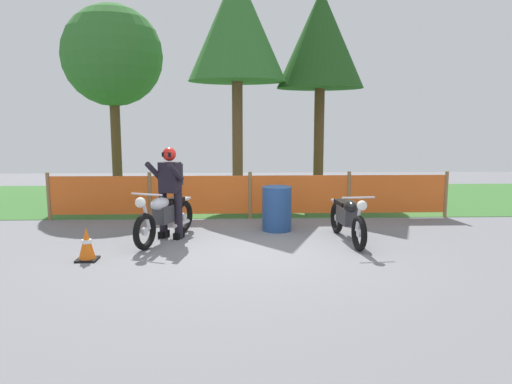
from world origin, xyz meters
TOP-DOWN VIEW (x-y plane):
  - ground at (0.00, 0.00)m, footprint 24.00×24.00m
  - grass_verge at (0.00, 5.27)m, footprint 24.00×5.62m
  - barrier_fence at (-0.00, 2.46)m, footprint 8.90×0.08m
  - tree_leftmost at (-3.78, 6.03)m, footprint 2.81×2.81m
  - tree_near_left at (-0.28, 4.83)m, footprint 2.56×2.56m
  - tree_near_right at (2.00, 5.43)m, footprint 2.39×2.39m
  - motorcycle_lead at (-1.59, 0.55)m, footprint 0.92×1.91m
  - motorcycle_trailing at (1.71, 0.36)m, footprint 0.57×1.92m
  - rider_lead at (-1.51, 0.75)m, footprint 0.68×0.78m
  - traffic_cone at (-2.64, -0.69)m, footprint 0.32×0.32m
  - spare_drum at (0.50, 1.30)m, footprint 0.58×0.58m

SIDE VIEW (x-z plane):
  - ground at x=0.00m, z-range -0.02..0.00m
  - grass_verge at x=0.00m, z-range 0.00..0.01m
  - traffic_cone at x=-2.64m, z-range -0.01..0.52m
  - spare_drum at x=0.50m, z-range 0.00..0.88m
  - motorcycle_trailing at x=1.71m, z-range -0.01..0.90m
  - motorcycle_lead at x=-1.59m, z-range -0.01..0.94m
  - barrier_fence at x=0.00m, z-range 0.02..1.07m
  - rider_lead at x=-1.51m, z-range 0.11..1.80m
  - tree_leftmost at x=-3.78m, z-range 1.26..6.64m
  - tree_near_right at x=2.00m, z-range 1.48..7.18m
  - tree_near_left at x=-0.28m, z-range 1.55..7.57m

